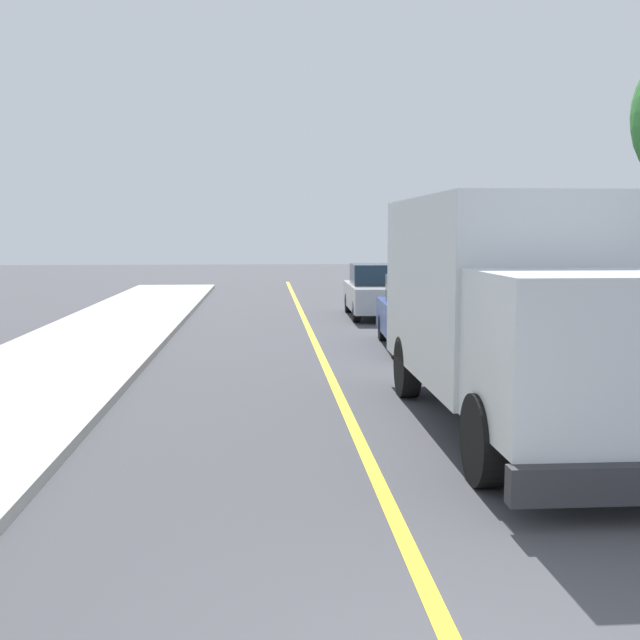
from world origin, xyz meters
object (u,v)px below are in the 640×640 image
parked_car_near (424,315)px  stop_sign (586,278)px  parked_car_mid (377,292)px  parked_van_across (591,329)px  box_truck (510,300)px

parked_car_near → stop_sign: bearing=-58.7°
parked_car_mid → stop_sign: stop_sign is taller
parked_car_mid → parked_van_across: (2.86, -9.66, 0.00)m
parked_car_mid → parked_van_across: same height
box_truck → parked_car_mid: bearing=89.3°
box_truck → stop_sign: box_truck is taller
box_truck → parked_van_across: bearing=54.7°
parked_van_across → box_truck: bearing=-125.3°
parked_car_mid → parked_van_across: bearing=-73.5°
parked_van_across → parked_car_near: bearing=133.3°
parked_car_mid → box_truck: bearing=-90.7°
box_truck → parked_van_across: size_ratio=1.63×
parked_van_across → stop_sign: size_ratio=1.67×
box_truck → parked_van_across: box_truck is taller
parked_car_mid → parked_van_across: 10.07m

